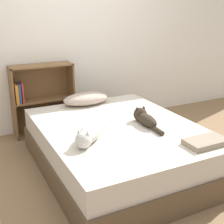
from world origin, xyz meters
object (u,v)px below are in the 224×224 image
(pillow, at_px, (86,99))
(bookshelf, at_px, (41,98))
(cat_light, at_px, (90,133))
(bed, at_px, (118,147))
(cat_dark, at_px, (145,118))

(pillow, height_order, bookshelf, bookshelf)
(pillow, bearing_deg, cat_light, -110.23)
(pillow, xyz_separation_m, cat_light, (-0.37, -1.02, 0.00))
(bed, relative_size, cat_light, 3.83)
(pillow, relative_size, bookshelf, 0.62)
(bed, distance_m, cat_light, 0.55)
(pillow, height_order, cat_dark, cat_dark)
(bed, relative_size, bookshelf, 2.14)
(pillow, bearing_deg, bed, -88.31)
(bed, height_order, pillow, pillow)
(bed, distance_m, bookshelf, 1.42)
(cat_light, bearing_deg, bookshelf, -133.44)
(cat_light, height_order, bookshelf, bookshelf)
(cat_dark, bearing_deg, pillow, 21.48)
(bed, bearing_deg, cat_light, -151.54)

